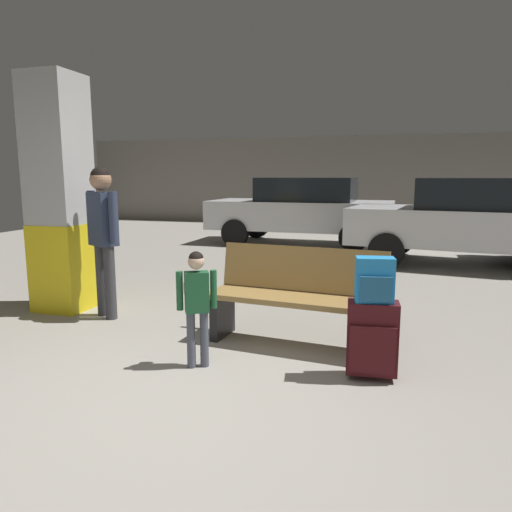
% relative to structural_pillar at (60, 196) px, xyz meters
% --- Properties ---
extents(ground_plane, '(18.00, 18.00, 0.10)m').
position_rel_structural_pillar_xyz_m(ground_plane, '(2.24, 2.01, -1.37)').
color(ground_plane, gray).
extents(garage_back_wall, '(18.00, 0.12, 2.80)m').
position_rel_structural_pillar_xyz_m(garage_back_wall, '(2.24, 10.87, 0.08)').
color(garage_back_wall, gray).
rests_on(garage_back_wall, ground_plane).
extents(structural_pillar, '(0.57, 0.57, 2.65)m').
position_rel_structural_pillar_xyz_m(structural_pillar, '(0.00, 0.00, 0.00)').
color(structural_pillar, yellow).
rests_on(structural_pillar, ground_plane).
extents(bench, '(1.65, 0.70, 0.89)m').
position_rel_structural_pillar_xyz_m(bench, '(2.83, -0.44, -0.87)').
color(bench, '#9E7A42').
rests_on(bench, ground_plane).
extents(suitcase, '(0.39, 0.26, 0.60)m').
position_rel_structural_pillar_xyz_m(suitcase, '(3.53, -1.06, -1.00)').
color(suitcase, '#471419').
rests_on(suitcase, ground_plane).
extents(backpack_bright, '(0.30, 0.23, 0.34)m').
position_rel_structural_pillar_xyz_m(backpack_bright, '(3.53, -1.06, -0.55)').
color(backpack_bright, '#268CD8').
rests_on(backpack_bright, suitcase).
extents(child, '(0.29, 0.19, 0.95)m').
position_rel_structural_pillar_xyz_m(child, '(2.16, -1.21, -0.73)').
color(child, '#4C5160').
rests_on(child, ground_plane).
extents(adult, '(0.50, 0.33, 1.64)m').
position_rel_structural_pillar_xyz_m(adult, '(0.66, -0.19, -0.30)').
color(adult, '#38383D').
rests_on(adult, ground_plane).
extents(parked_car_near, '(4.30, 2.25, 1.51)m').
position_rel_structural_pillar_xyz_m(parked_car_near, '(5.02, 4.25, -0.51)').
color(parked_car_near, silver).
rests_on(parked_car_near, ground_plane).
extents(parked_car_far, '(4.15, 1.90, 1.51)m').
position_rel_structural_pillar_xyz_m(parked_car_far, '(1.68, 6.13, -0.51)').
color(parked_car_far, silver).
rests_on(parked_car_far, ground_plane).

